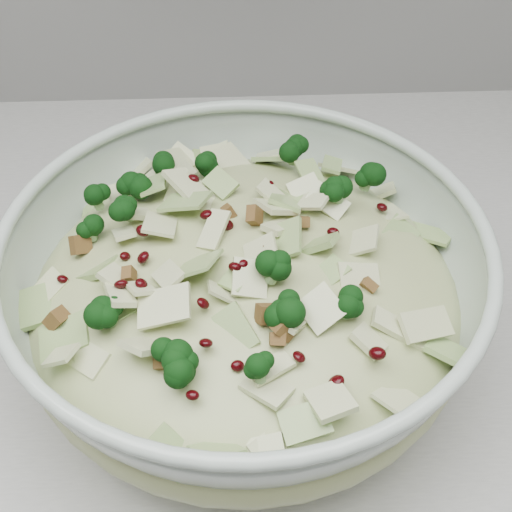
{
  "coord_description": "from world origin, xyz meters",
  "views": [
    {
      "loc": [
        -0.1,
        1.27,
        1.34
      ],
      "look_at": [
        -0.08,
        1.62,
        0.99
      ],
      "focal_mm": 50.0,
      "sensor_mm": 36.0,
      "label": 1
    }
  ],
  "objects": [
    {
      "name": "mixing_bowl",
      "position": [
        -0.09,
        1.6,
        0.97
      ],
      "size": [
        0.37,
        0.37,
        0.13
      ],
      "rotation": [
        0.0,
        0.0,
        0.16
      ],
      "color": "#AEBFB3",
      "rests_on": "counter"
    },
    {
      "name": "counter",
      "position": [
        0.0,
        1.7,
        0.45
      ],
      "size": [
        3.6,
        0.6,
        0.9
      ],
      "primitive_type": "cube",
      "color": "beige",
      "rests_on": "floor"
    },
    {
      "name": "salad",
      "position": [
        -0.09,
        1.6,
        0.99
      ],
      "size": [
        0.38,
        0.38,
        0.13
      ],
      "rotation": [
        0.0,
        0.0,
        0.33
      ],
      "color": "#B5BC81",
      "rests_on": "mixing_bowl"
    }
  ]
}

